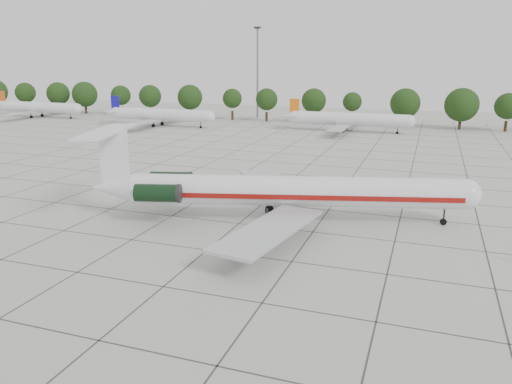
% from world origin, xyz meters
% --- Properties ---
extents(ground, '(260.00, 260.00, 0.00)m').
position_xyz_m(ground, '(0.00, 0.00, 0.00)').
color(ground, '#BABAB2').
rests_on(ground, ground).
extents(apron_joints, '(170.00, 170.00, 0.02)m').
position_xyz_m(apron_joints, '(0.00, 15.00, 0.01)').
color(apron_joints, '#383838').
rests_on(apron_joints, ground).
extents(main_airliner, '(40.69, 31.34, 9.69)m').
position_xyz_m(main_airliner, '(3.24, 2.03, 3.42)').
color(main_airliner, silver).
rests_on(main_airliner, ground).
extents(bg_airliner_a, '(28.24, 27.20, 7.40)m').
position_xyz_m(bg_airliner_a, '(-91.20, 71.51, 2.91)').
color(bg_airliner_a, silver).
rests_on(bg_airliner_a, ground).
extents(bg_airliner_b, '(28.24, 27.20, 7.40)m').
position_xyz_m(bg_airliner_b, '(-47.37, 66.08, 2.91)').
color(bg_airliner_b, silver).
rests_on(bg_airliner_b, ground).
extents(bg_airliner_c, '(28.24, 27.20, 7.40)m').
position_xyz_m(bg_airliner_c, '(-0.34, 72.39, 2.91)').
color(bg_airliner_c, silver).
rests_on(bg_airliner_c, ground).
extents(tree_line, '(249.86, 8.44, 10.22)m').
position_xyz_m(tree_line, '(-11.68, 85.00, 5.98)').
color(tree_line, '#332114').
rests_on(tree_line, ground).
extents(floodlight_mast, '(1.60, 1.60, 25.45)m').
position_xyz_m(floodlight_mast, '(-30.00, 92.00, 14.28)').
color(floodlight_mast, slate).
rests_on(floodlight_mast, ground).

